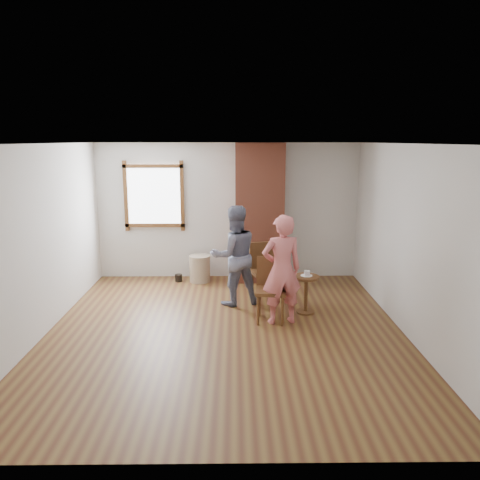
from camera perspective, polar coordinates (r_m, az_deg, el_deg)
name	(u,v)px	position (r m, az deg, el deg)	size (l,w,h in m)	color
ground	(225,332)	(6.72, -1.80, -11.09)	(5.50, 5.50, 0.00)	brown
room_shell	(221,199)	(6.84, -2.28, 5.06)	(5.04, 5.52, 2.62)	silver
brick_chimney	(259,213)	(8.79, 2.38, 3.29)	(0.90, 0.50, 2.60)	#AF573E
stoneware_crock	(200,269)	(8.93, -4.92, -3.49)	(0.39, 0.39, 0.51)	tan
dark_pot	(179,278)	(9.02, -7.49, -4.60)	(0.14, 0.14, 0.14)	black
dining_chair_left	(264,268)	(7.89, 2.97, -3.40)	(0.54, 0.54, 0.96)	brown
dining_chair_right	(271,286)	(7.00, 3.80, -5.57)	(0.48, 0.48, 0.94)	brown
side_table	(306,288)	(7.34, 8.05, -5.82)	(0.40, 0.40, 0.60)	brown
cake_plate	(306,276)	(7.28, 8.10, -4.31)	(0.18, 0.18, 0.01)	white
cake_slice	(307,273)	(7.27, 8.18, -4.05)	(0.08, 0.07, 0.06)	white
man	(234,256)	(7.56, -0.69, -1.91)	(0.79, 0.62, 1.63)	#131434
person_pink	(282,270)	(6.80, 5.10, -3.62)	(0.59, 0.39, 1.62)	#E57274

